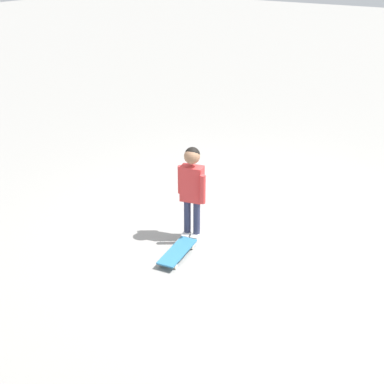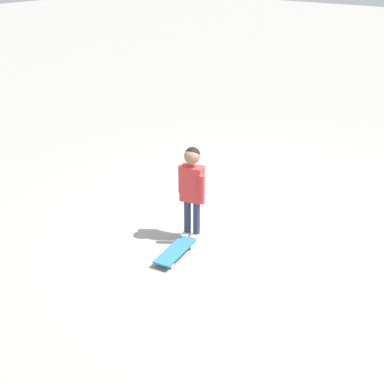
# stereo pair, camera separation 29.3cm
# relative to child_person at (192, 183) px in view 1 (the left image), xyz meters

# --- Properties ---
(ground_plane) EXTENTS (50.00, 50.00, 0.00)m
(ground_plane) POSITION_rel_child_person_xyz_m (0.54, -0.43, -0.66)
(ground_plane) COLOR gray
(child_person) EXTENTS (0.22, 0.40, 1.06)m
(child_person) POSITION_rel_child_person_xyz_m (0.00, 0.00, 0.00)
(child_person) COLOR #2D3351
(child_person) RESTS_ON ground
(skateboard) EXTENTS (0.61, 0.29, 0.07)m
(skateboard) POSITION_rel_child_person_xyz_m (-0.44, -0.12, -0.60)
(skateboard) COLOR teal
(skateboard) RESTS_ON ground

